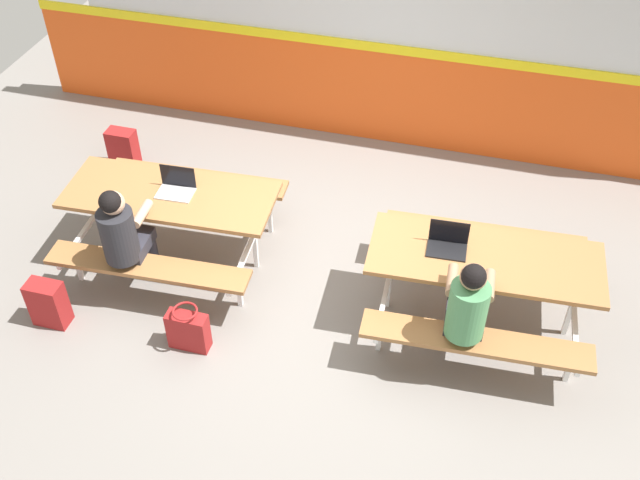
{
  "coord_description": "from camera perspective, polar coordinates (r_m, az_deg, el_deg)",
  "views": [
    {
      "loc": [
        1.27,
        -4.73,
        4.85
      ],
      "look_at": [
        0.0,
        -0.09,
        0.55
      ],
      "focal_mm": 42.09,
      "sensor_mm": 36.0,
      "label": 1
    }
  ],
  "objects": [
    {
      "name": "ground_plane",
      "position": [
        6.9,
        0.19,
        -2.99
      ],
      "size": [
        10.0,
        10.0,
        0.02
      ],
      "primitive_type": "cube",
      "color": "gray"
    },
    {
      "name": "accent_backdrop",
      "position": [
        8.09,
        4.83,
        15.18
      ],
      "size": [
        8.0,
        0.14,
        2.6
      ],
      "color": "#E55119",
      "rests_on": "ground"
    },
    {
      "name": "picnic_table_left",
      "position": [
        6.88,
        -11.2,
        2.44
      ],
      "size": [
        1.92,
        1.64,
        0.74
      ],
      "color": "#9E6B3D",
      "rests_on": "ground"
    },
    {
      "name": "picnic_table_right",
      "position": [
        6.28,
        12.29,
        -2.34
      ],
      "size": [
        1.92,
        1.64,
        0.74
      ],
      "color": "#9E6B3D",
      "rests_on": "ground"
    },
    {
      "name": "student_nearer",
      "position": [
        6.5,
        -14.71,
        0.5
      ],
      "size": [
        0.38,
        0.53,
        1.21
      ],
      "color": "#2D2D38",
      "rests_on": "ground"
    },
    {
      "name": "student_further",
      "position": [
        5.79,
        11.13,
        -5.01
      ],
      "size": [
        0.38,
        0.53,
        1.21
      ],
      "color": "#2D2D38",
      "rests_on": "ground"
    },
    {
      "name": "laptop_silver",
      "position": [
        6.76,
        -10.87,
        3.96
      ],
      "size": [
        0.33,
        0.24,
        0.22
      ],
      "color": "silver",
      "rests_on": "picnic_table_left"
    },
    {
      "name": "laptop_dark",
      "position": [
        6.16,
        9.67,
        -0.27
      ],
      "size": [
        0.33,
        0.24,
        0.22
      ],
      "color": "black",
      "rests_on": "picnic_table_right"
    },
    {
      "name": "backpack_dark",
      "position": [
        6.78,
        -19.93,
        -4.54
      ],
      "size": [
        0.3,
        0.22,
        0.44
      ],
      "color": "maroon",
      "rests_on": "ground"
    },
    {
      "name": "tote_bag_bright",
      "position": [
        6.3,
        -9.99,
        -6.76
      ],
      "size": [
        0.34,
        0.21,
        0.43
      ],
      "color": "maroon",
      "rests_on": "ground"
    },
    {
      "name": "satchel_spare",
      "position": [
        8.39,
        -14.71,
        6.75
      ],
      "size": [
        0.3,
        0.22,
        0.44
      ],
      "color": "maroon",
      "rests_on": "ground"
    }
  ]
}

